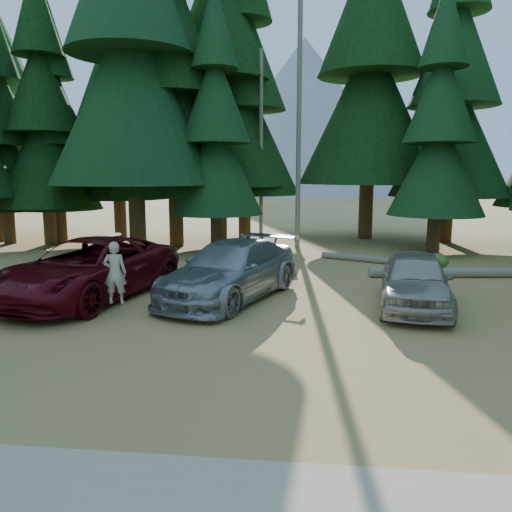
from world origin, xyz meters
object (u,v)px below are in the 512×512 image
Objects in this scene: silver_minivan_right at (415,280)px; red_pickup at (89,269)px; log_right at (446,273)px; silver_minivan_center at (231,270)px; frisbee_player at (115,272)px; log_left at (243,272)px; log_mid at (359,258)px.

red_pickup is at bearing -171.66° from silver_minivan_right.
silver_minivan_right reaches higher than log_right.
red_pickup is 4.22m from silver_minivan_center.
silver_minivan_right is at bearing -175.35° from frisbee_player.
log_mid is at bearing 29.35° from log_left.
silver_minivan_center is 1.71× the size of log_mid.
silver_minivan_center is at bearing -147.59° from frisbee_player.
silver_minivan_center is 8.14m from log_mid.
silver_minivan_center is at bearing -97.23° from log_left.
log_mid is at bearing 105.17° from silver_minivan_right.
red_pickup reaches higher than silver_minivan_center.
red_pickup is at bearing -146.37° from log_left.
silver_minivan_center reaches higher than silver_minivan_right.
frisbee_player reaches higher than log_right.
frisbee_player is 0.53× the size of log_mid.
log_left is (-5.33, 3.80, -0.64)m from silver_minivan_right.
log_right reaches higher than log_mid.
silver_minivan_center reaches higher than log_right.
red_pickup is 1.88× the size of log_mid.
silver_minivan_center is 3.50m from frisbee_player.
silver_minivan_center is at bearing 18.76° from red_pickup.
frisbee_player is at bearing -101.38° from log_mid.
silver_minivan_right is 0.83× the size of log_right.
log_right is at bearing 74.19° from silver_minivan_right.
silver_minivan_center reaches higher than log_left.
silver_minivan_right is at bearing -56.78° from log_mid.
log_mid is at bearing 126.71° from log_right.
frisbee_player is at bearing -158.85° from silver_minivan_right.
log_right is at bearing -156.34° from frisbee_player.
log_left is at bearing 153.34° from silver_minivan_right.
frisbee_player is (-7.93, -1.74, 0.40)m from silver_minivan_right.
silver_minivan_center is 3.21× the size of frisbee_player.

